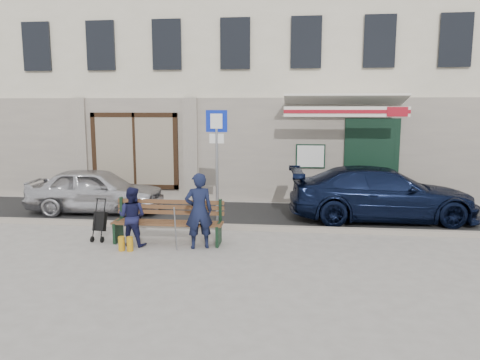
% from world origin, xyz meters
% --- Properties ---
extents(ground, '(80.00, 80.00, 0.00)m').
position_xyz_m(ground, '(0.00, 0.00, 0.00)').
color(ground, '#9E9991').
rests_on(ground, ground).
extents(asphalt_lane, '(60.00, 3.20, 0.01)m').
position_xyz_m(asphalt_lane, '(0.00, 3.10, 0.01)').
color(asphalt_lane, '#282828').
rests_on(asphalt_lane, ground).
extents(curb, '(60.00, 0.18, 0.12)m').
position_xyz_m(curb, '(0.00, 1.50, 0.06)').
color(curb, '#9E9384').
rests_on(curb, ground).
extents(building, '(20.00, 8.27, 10.00)m').
position_xyz_m(building, '(0.01, 8.45, 4.97)').
color(building, beige).
rests_on(building, ground).
extents(car_silver, '(3.80, 1.71, 1.27)m').
position_xyz_m(car_silver, '(-3.65, 2.89, 0.63)').
color(car_silver, silver).
rests_on(car_silver, ground).
extents(car_navy, '(4.91, 2.27, 1.39)m').
position_xyz_m(car_navy, '(4.10, 2.94, 0.69)').
color(car_navy, black).
rests_on(car_navy, ground).
extents(parking_sign, '(0.53, 0.09, 2.85)m').
position_xyz_m(parking_sign, '(-0.07, 1.89, 1.93)').
color(parking_sign, gray).
rests_on(parking_sign, ground).
extents(bench, '(2.40, 1.17, 0.98)m').
position_xyz_m(bench, '(-0.93, 0.24, 0.46)').
color(bench, brown).
rests_on(bench, ground).
extents(man, '(0.68, 0.55, 1.59)m').
position_xyz_m(man, '(-0.13, -0.04, 0.80)').
color(man, '#121833').
rests_on(man, ground).
extents(woman, '(0.67, 0.55, 1.27)m').
position_xyz_m(woman, '(-1.58, -0.03, 0.63)').
color(woman, '#141638').
rests_on(woman, ground).
extents(stroller, '(0.30, 0.40, 0.92)m').
position_xyz_m(stroller, '(-2.43, 0.26, 0.41)').
color(stroller, black).
rests_on(stroller, ground).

